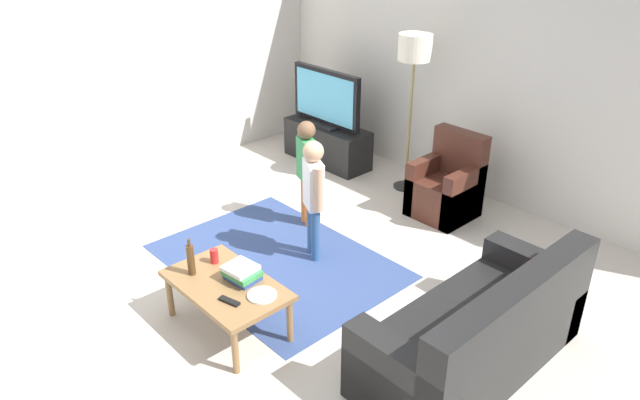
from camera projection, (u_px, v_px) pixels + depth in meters
name	position (u px, v px, depth m)	size (l,w,h in m)	color
ground	(269.00, 287.00, 5.16)	(7.80, 7.80, 0.00)	beige
wall_back	(484.00, 74.00, 6.37)	(6.00, 0.12, 2.70)	silver
wall_left	(96.00, 70.00, 6.53)	(0.12, 6.00, 2.70)	silver
area_rug	(277.00, 261.00, 5.53)	(2.20, 1.60, 0.01)	#33477A
tv_stand	(327.00, 144.00, 7.57)	(1.20, 0.44, 0.50)	black
tv	(326.00, 99.00, 7.28)	(1.10, 0.28, 0.71)	black
couch	(482.00, 337.00, 4.13)	(0.80, 1.80, 0.86)	black
armchair	(448.00, 188.00, 6.26)	(0.60, 0.60, 0.90)	#472319
floor_lamp	(414.00, 56.00, 6.29)	(0.36, 0.36, 1.78)	#262626
child_near_tv	(307.00, 164.00, 5.89)	(0.36, 0.21, 1.12)	orange
child_center	(313.00, 190.00, 5.30)	(0.36, 0.23, 1.16)	#33598C
coffee_table	(226.00, 288.00, 4.51)	(1.00, 0.60, 0.42)	olive
book_stack	(242.00, 273.00, 4.50)	(0.28, 0.24, 0.12)	#334CA5
bottle	(191.00, 259.00, 4.54)	(0.06, 0.06, 0.31)	#4C3319
tv_remote	(229.00, 301.00, 4.26)	(0.17, 0.05, 0.02)	black
soda_can	(214.00, 256.00, 4.72)	(0.07, 0.07, 0.12)	red
plate	(262.00, 295.00, 4.33)	(0.22, 0.22, 0.02)	white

